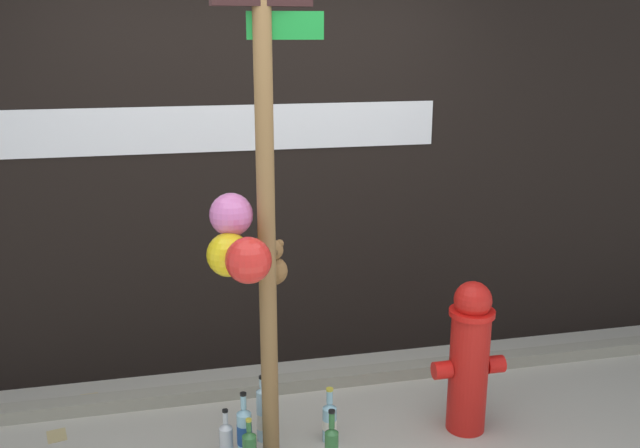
{
  "coord_description": "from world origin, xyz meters",
  "views": [
    {
      "loc": [
        -0.55,
        -2.66,
        2.14
      ],
      "look_at": [
        0.14,
        0.41,
        1.26
      ],
      "focal_mm": 38.64,
      "sensor_mm": 36.0,
      "label": 1
    }
  ],
  "objects_px": {
    "fire_hydrant": "(469,356)",
    "bottle_4": "(330,421)",
    "bottle_1": "(244,433)",
    "memorial_post": "(253,185)",
    "bottle_0": "(263,414)",
    "bottle_3": "(226,440)"
  },
  "relations": [
    {
      "from": "fire_hydrant",
      "to": "bottle_4",
      "type": "height_order",
      "value": "fire_hydrant"
    },
    {
      "from": "memorial_post",
      "to": "fire_hydrant",
      "type": "relative_size",
      "value": 3.0
    },
    {
      "from": "bottle_1",
      "to": "bottle_0",
      "type": "bearing_deg",
      "value": 54.39
    },
    {
      "from": "memorial_post",
      "to": "fire_hydrant",
      "type": "bearing_deg",
      "value": 4.65
    },
    {
      "from": "bottle_3",
      "to": "bottle_4",
      "type": "bearing_deg",
      "value": 5.05
    },
    {
      "from": "memorial_post",
      "to": "fire_hydrant",
      "type": "height_order",
      "value": "memorial_post"
    },
    {
      "from": "bottle_1",
      "to": "memorial_post",
      "type": "bearing_deg",
      "value": -42.36
    },
    {
      "from": "bottle_1",
      "to": "bottle_4",
      "type": "xyz_separation_m",
      "value": [
        0.47,
        0.08,
        -0.04
      ]
    },
    {
      "from": "bottle_4",
      "to": "bottle_3",
      "type": "bearing_deg",
      "value": -174.95
    },
    {
      "from": "memorial_post",
      "to": "bottle_0",
      "type": "xyz_separation_m",
      "value": [
        0.05,
        0.23,
        -1.32
      ]
    },
    {
      "from": "bottle_0",
      "to": "fire_hydrant",
      "type": "bearing_deg",
      "value": -6.73
    },
    {
      "from": "memorial_post",
      "to": "bottle_4",
      "type": "height_order",
      "value": "memorial_post"
    },
    {
      "from": "bottle_1",
      "to": "bottle_3",
      "type": "xyz_separation_m",
      "value": [
        -0.09,
        0.03,
        -0.04
      ]
    },
    {
      "from": "memorial_post",
      "to": "bottle_3",
      "type": "height_order",
      "value": "memorial_post"
    },
    {
      "from": "bottle_1",
      "to": "fire_hydrant",
      "type": "bearing_deg",
      "value": 1.43
    },
    {
      "from": "bottle_0",
      "to": "bottle_1",
      "type": "height_order",
      "value": "bottle_1"
    },
    {
      "from": "memorial_post",
      "to": "bottle_1",
      "type": "distance_m",
      "value": 1.32
    },
    {
      "from": "bottle_4",
      "to": "fire_hydrant",
      "type": "bearing_deg",
      "value": -3.44
    },
    {
      "from": "fire_hydrant",
      "to": "bottle_3",
      "type": "distance_m",
      "value": 1.37
    },
    {
      "from": "memorial_post",
      "to": "bottle_3",
      "type": "xyz_separation_m",
      "value": [
        -0.16,
        0.09,
        -1.36
      ]
    },
    {
      "from": "fire_hydrant",
      "to": "bottle_1",
      "type": "xyz_separation_m",
      "value": [
        -1.24,
        -0.03,
        -0.28
      ]
    },
    {
      "from": "fire_hydrant",
      "to": "bottle_4",
      "type": "distance_m",
      "value": 0.84
    }
  ]
}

